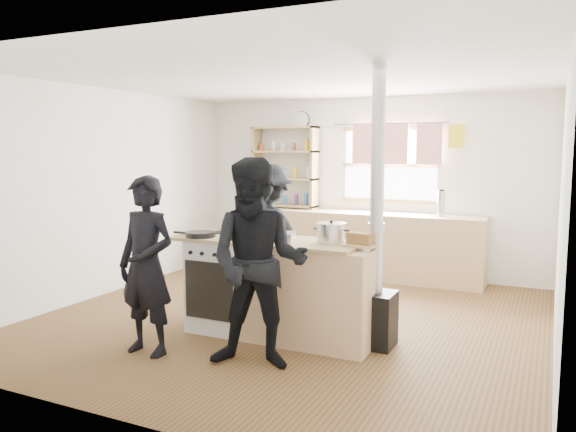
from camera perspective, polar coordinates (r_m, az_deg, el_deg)
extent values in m
cube|color=brown|center=(6.00, 0.31, -10.42)|extent=(5.00, 5.00, 0.01)
cube|color=tan|center=(7.91, 7.18, -2.86)|extent=(3.40, 0.55, 0.90)
cube|color=tan|center=(8.40, -0.31, 1.10)|extent=(1.00, 0.28, 0.03)
cube|color=tan|center=(8.37, -0.31, 3.83)|extent=(1.00, 0.28, 0.03)
cube|color=tan|center=(8.36, -0.31, 6.57)|extent=(1.00, 0.28, 0.03)
cube|color=tan|center=(8.36, -0.31, 8.96)|extent=(1.00, 0.28, 0.03)
cube|color=tan|center=(8.58, -3.21, 4.99)|extent=(0.04, 0.28, 1.20)
cube|color=tan|center=(8.17, 2.74, 4.90)|extent=(0.04, 0.28, 1.20)
cylinder|color=silver|center=(7.56, 15.29, 1.22)|extent=(0.10, 0.10, 0.33)
cube|color=white|center=(5.62, -6.29, -6.85)|extent=(0.60, 0.60, 0.90)
cube|color=tan|center=(5.21, 2.23, -7.90)|extent=(1.20, 0.60, 0.90)
cube|color=tan|center=(5.31, -2.22, -2.50)|extent=(1.84, 0.64, 0.03)
cylinder|color=black|center=(5.48, -8.89, -1.86)|extent=(0.31, 0.31, 0.05)
cylinder|color=#3E6321|center=(5.48, -8.89, -1.70)|extent=(0.26, 0.26, 0.02)
cube|color=silver|center=(5.23, -1.47, -2.05)|extent=(0.43, 0.35, 0.07)
cube|color=brown|center=(5.23, -1.47, -1.81)|extent=(0.37, 0.29, 0.02)
cylinder|color=#B5B5B7|center=(5.65, -4.44, -1.08)|extent=(0.20, 0.20, 0.14)
cylinder|color=#B5B5B7|center=(5.65, -4.45, -0.34)|extent=(0.21, 0.21, 0.01)
sphere|color=black|center=(5.64, -4.45, -0.20)|extent=(0.03, 0.03, 0.03)
cylinder|color=silver|center=(5.10, 4.42, -1.76)|extent=(0.26, 0.26, 0.17)
cylinder|color=silver|center=(5.09, 4.43, -0.76)|extent=(0.27, 0.27, 0.01)
sphere|color=black|center=(5.09, 4.43, -0.60)|extent=(0.03, 0.03, 0.03)
cube|color=tan|center=(4.93, 7.32, -2.98)|extent=(0.31, 0.24, 0.02)
cube|color=olive|center=(4.92, 7.33, -2.29)|extent=(0.24, 0.15, 0.10)
cube|color=black|center=(5.21, 8.80, -10.31)|extent=(0.35, 0.35, 0.50)
cylinder|color=#ADADB2|center=(4.99, 9.06, 3.56)|extent=(0.12, 0.12, 2.00)
imported|color=black|center=(4.99, -14.19, -4.92)|extent=(0.59, 0.40, 1.55)
imported|color=black|center=(4.54, -3.05, -4.89)|extent=(0.97, 0.84, 1.71)
imported|color=black|center=(6.44, -1.97, -1.87)|extent=(1.06, 0.63, 1.60)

